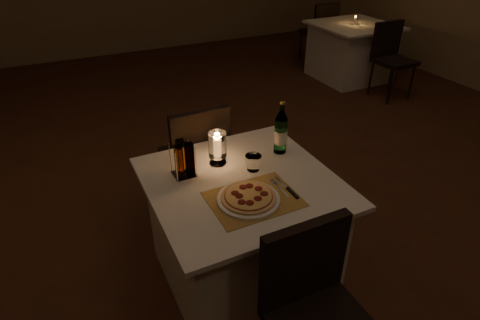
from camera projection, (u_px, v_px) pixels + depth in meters
name	position (u px, v px, depth m)	size (l,w,h in m)	color
floor	(252.00, 241.00, 2.85)	(8.00, 10.00, 0.02)	#4E2919
main_table	(241.00, 231.00, 2.38)	(1.00, 1.00, 0.74)	white
chair_near	(314.00, 300.00, 1.74)	(0.42, 0.42, 0.90)	black
chair_far	(197.00, 151.00, 2.83)	(0.42, 0.42, 0.90)	black
placemat	(254.00, 199.00, 2.04)	(0.45, 0.34, 0.00)	#AE853C
plate	(248.00, 199.00, 2.02)	(0.32, 0.32, 0.01)	white
pizza	(248.00, 197.00, 2.01)	(0.28, 0.28, 0.02)	#D8B77F
fork	(278.00, 187.00, 2.12)	(0.02, 0.18, 0.00)	silver
knife	(290.00, 191.00, 2.09)	(0.02, 0.22, 0.01)	black
tumbler	(253.00, 163.00, 2.25)	(0.09, 0.09, 0.09)	white
water_bottle	(281.00, 132.00, 2.38)	(0.08, 0.08, 0.33)	#61B575
hurricane_candle	(217.00, 146.00, 2.28)	(0.10, 0.10, 0.20)	white
cruet_caddy	(184.00, 161.00, 2.17)	(0.12, 0.12, 0.21)	white
neighbor_table_right	(351.00, 51.00, 5.52)	(1.00, 1.00, 0.74)	white
neighbor_chair_ra	(391.00, 52.00, 4.88)	(0.42, 0.42, 0.90)	black
neighbor_chair_rb	(321.00, 27.00, 5.98)	(0.42, 0.42, 0.90)	black
neighbor_candle_right	(355.00, 20.00, 5.31)	(0.03, 0.03, 0.11)	white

